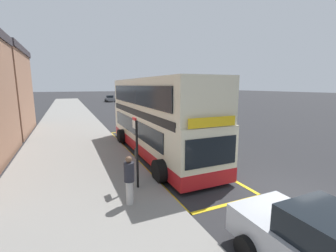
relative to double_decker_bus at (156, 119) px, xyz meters
The scene contains 7 objects.
ground_plane 24.93m from the double_decker_bus, 84.33° to the left, with size 260.00×260.00×0.00m, color #28282B.
pavement_near 25.21m from the double_decker_bus, 100.41° to the left, with size 6.00×76.00×0.14m, color gray.
double_decker_bus is the anchor object (origin of this frame).
bus_bay_markings 2.07m from the double_decker_bus, 74.60° to the left, with size 3.19×13.88×0.01m.
bus_stop_sign 4.98m from the double_decker_bus, 119.61° to the right, with size 0.09×0.51×2.68m.
parked_car_grey_ahead 45.97m from the double_decker_bus, 83.47° to the left, with size 2.09×4.20×1.62m.
pedestrian_waiting_near_sign 6.37m from the double_decker_bus, 119.06° to the right, with size 0.34×0.34×1.64m.
Camera 1 is at (-7.20, -5.10, 4.01)m, focal length 24.28 mm.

